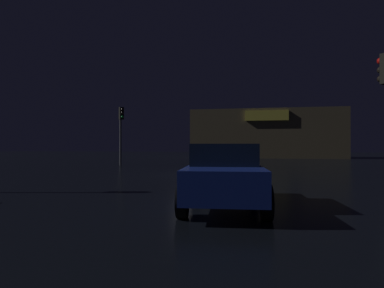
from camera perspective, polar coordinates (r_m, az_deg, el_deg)
ground_plane at (r=16.41m, az=1.15°, el=-5.61°), size 120.00×120.00×0.00m
store_building at (r=41.64m, az=13.05°, el=1.74°), size 18.39×6.93×5.97m
traffic_signal_opposite at (r=25.02m, az=-12.63°, el=3.28°), size 0.42×0.42×4.48m
car_near at (r=8.08m, az=5.85°, el=-5.24°), size 2.21×4.49×1.57m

